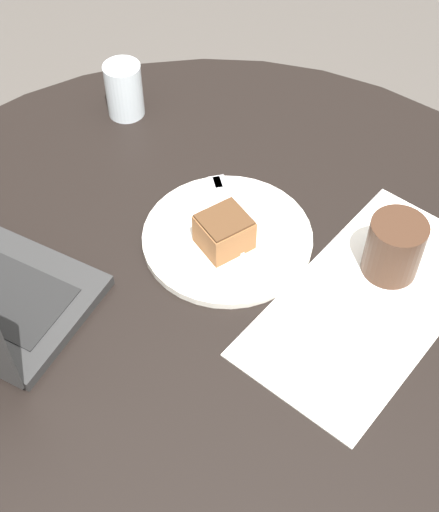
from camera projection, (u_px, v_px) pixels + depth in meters
ground_plane at (214, 504)px, 1.59m from camera, size 12.00×12.00×0.00m
dining_table at (212, 363)px, 1.13m from camera, size 1.21×1.21×0.75m
paper_document at (369, 301)px, 1.03m from camera, size 0.43×0.23×0.00m
plate at (227, 238)px, 1.10m from camera, size 0.26×0.26×0.01m
cake_slice at (224, 232)px, 1.06m from camera, size 0.09×0.08×0.06m
fork at (225, 206)px, 1.13m from camera, size 0.11×0.15×0.00m
coffee_glass at (394, 248)px, 1.03m from camera, size 0.08×0.08×0.10m
water_glass at (124, 90)px, 1.26m from camera, size 0.07×0.07×0.10m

